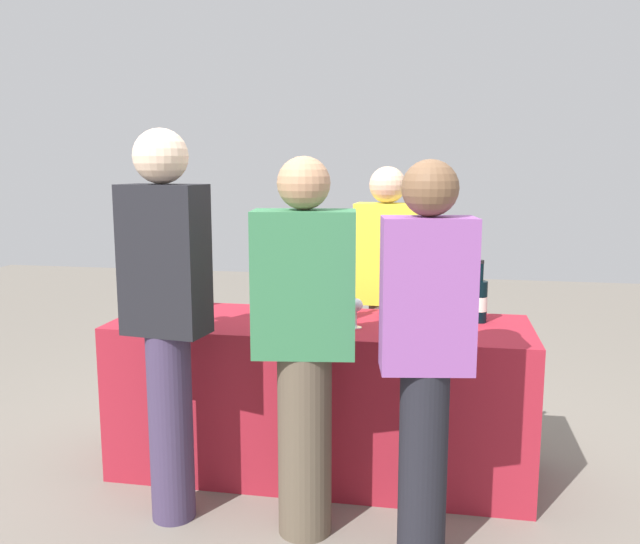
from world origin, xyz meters
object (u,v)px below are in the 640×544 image
object	(u,v)px
wine_bottle_5	(480,301)
guest_1	(304,338)
wine_bottle_3	(388,294)
wine_glass_1	(291,308)
guest_0	(166,309)
server_pouring	(386,289)
wine_glass_2	(356,306)
guest_2	(426,348)
wine_bottle_1	(263,291)
wine_glass_0	(205,301)
wine_bottle_4	(448,298)
wine_bottle_0	(186,288)
wine_bottle_2	(344,299)

from	to	relation	value
wine_bottle_5	guest_1	bearing A→B (deg)	-135.58
wine_bottle_3	wine_glass_1	world-z (taller)	wine_bottle_3
wine_bottle_5	guest_0	xyz separation A→B (m)	(-1.33, -0.71, 0.06)
wine_bottle_3	server_pouring	distance (m)	0.43
wine_glass_2	guest_2	bearing A→B (deg)	-60.25
wine_bottle_1	wine_bottle_3	distance (m)	0.65
guest_2	wine_glass_1	bearing A→B (deg)	130.99
server_pouring	wine_bottle_5	bearing A→B (deg)	140.94
wine_bottle_1	wine_glass_0	bearing A→B (deg)	-131.39
wine_bottle_1	wine_glass_2	world-z (taller)	wine_bottle_1
wine_glass_0	guest_2	world-z (taller)	guest_2
guest_0	wine_bottle_3	bearing A→B (deg)	47.63
wine_glass_1	guest_0	xyz separation A→B (m)	(-0.45, -0.42, 0.07)
wine_bottle_3	wine_glass_0	size ratio (longest dim) A/B	2.27
guest_0	server_pouring	bearing A→B (deg)	62.09
guest_0	wine_bottle_1	bearing A→B (deg)	80.33
wine_bottle_4	wine_glass_1	world-z (taller)	wine_bottle_4
wine_bottle_0	wine_bottle_2	world-z (taller)	wine_bottle_0
wine_bottle_0	wine_bottle_2	distance (m)	0.88
wine_glass_1	wine_bottle_5	bearing A→B (deg)	18.41
wine_bottle_5	wine_glass_2	xyz separation A→B (m)	(-0.58, -0.23, -0.00)
wine_bottle_2	wine_bottle_4	distance (m)	0.51
wine_bottle_0	wine_glass_1	bearing A→B (deg)	-25.58
wine_bottle_4	guest_1	distance (m)	0.91
wine_glass_1	guest_1	world-z (taller)	guest_1
guest_1	guest_2	bearing A→B (deg)	-20.62
wine_bottle_1	guest_2	distance (m)	1.21
server_pouring	wine_glass_2	bearing A→B (deg)	86.12
wine_bottle_4	wine_glass_1	bearing A→B (deg)	-159.67
wine_bottle_0	wine_glass_1	world-z (taller)	wine_bottle_0
wine_bottle_4	guest_1	bearing A→B (deg)	-129.79
guest_1	wine_bottle_4	bearing A→B (deg)	42.12
wine_bottle_1	wine_bottle_5	xyz separation A→B (m)	(1.11, -0.01, -0.01)
wine_bottle_4	wine_glass_2	xyz separation A→B (m)	(-0.43, -0.20, -0.02)
wine_glass_0	guest_1	xyz separation A→B (m)	(0.60, -0.48, -0.03)
guest_0	wine_glass_2	bearing A→B (deg)	40.54
guest_2	wine_bottle_1	bearing A→B (deg)	126.31
wine_bottle_3	server_pouring	xyz separation A→B (m)	(-0.05, 0.43, -0.06)
wine_bottle_0	wine_glass_1	size ratio (longest dim) A/B	2.31
wine_glass_1	guest_1	xyz separation A→B (m)	(0.15, -0.42, -0.03)
wine_bottle_2	guest_2	xyz separation A→B (m)	(0.43, -0.75, -0.02)
wine_bottle_2	wine_glass_2	xyz separation A→B (m)	(0.08, -0.15, -0.00)
wine_glass_0	server_pouring	world-z (taller)	server_pouring
wine_bottle_2	wine_glass_2	world-z (taller)	wine_bottle_2
server_pouring	guest_0	world-z (taller)	guest_0
server_pouring	guest_0	bearing A→B (deg)	57.67
wine_bottle_5	guest_0	world-z (taller)	guest_0
wine_bottle_1	wine_bottle_0	bearing A→B (deg)	179.64
wine_bottle_3	wine_glass_2	distance (m)	0.29
wine_glass_2	wine_bottle_3	bearing A→B (deg)	62.69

